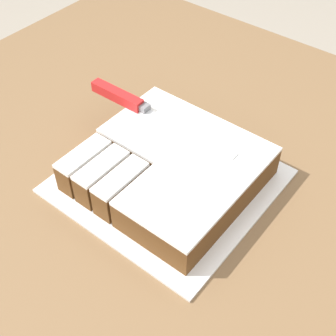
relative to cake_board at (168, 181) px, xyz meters
The scene contains 4 objects.
countertop 0.46m from the cake_board, 74.19° to the left, with size 1.40×1.10×0.91m.
cake_board is the anchor object (origin of this frame).
cake 0.04m from the cake_board, 43.77° to the left, with size 0.31×0.29×0.07m.
knife 0.18m from the cake_board, 156.51° to the left, with size 0.35×0.03×0.02m.
Camera 1 is at (0.36, -0.55, 1.57)m, focal length 50.00 mm.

